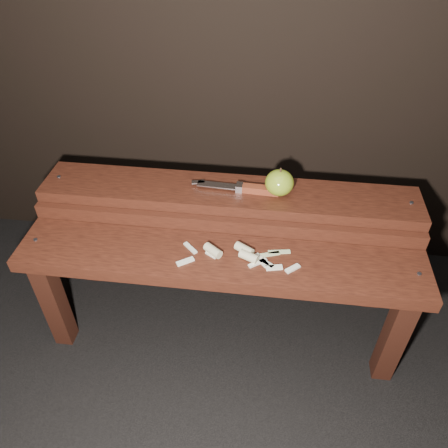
# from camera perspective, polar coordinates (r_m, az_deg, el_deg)

# --- Properties ---
(ground) EXTENTS (60.00, 60.00, 0.00)m
(ground) POSITION_cam_1_polar(r_m,az_deg,el_deg) (1.62, -0.27, -13.60)
(ground) COLOR black
(bench_front_tier) EXTENTS (1.20, 0.20, 0.42)m
(bench_front_tier) POSITION_cam_1_polar(r_m,az_deg,el_deg) (1.31, -0.67, -6.66)
(bench_front_tier) COLOR black
(bench_front_tier) RESTS_ON ground
(bench_rear_tier) EXTENTS (1.20, 0.21, 0.50)m
(bench_rear_tier) POSITION_cam_1_polar(r_m,az_deg,el_deg) (1.43, 0.53, 1.64)
(bench_rear_tier) COLOR black
(bench_rear_tier) RESTS_ON ground
(apple) EXTENTS (0.09, 0.09, 0.09)m
(apple) POSITION_cam_1_polar(r_m,az_deg,el_deg) (1.35, 7.25, 5.38)
(apple) COLOR olive
(apple) RESTS_ON bench_rear_tier
(knife) EXTENTS (0.28, 0.05, 0.02)m
(knife) POSITION_cam_1_polar(r_m,az_deg,el_deg) (1.37, 3.31, 4.65)
(knife) COLOR maroon
(knife) RESTS_ON bench_rear_tier
(apple_scraps) EXTENTS (0.35, 0.11, 0.03)m
(apple_scraps) POSITION_cam_1_polar(r_m,az_deg,el_deg) (1.26, 1.96, -3.95)
(apple_scraps) COLOR beige
(apple_scraps) RESTS_ON bench_front_tier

